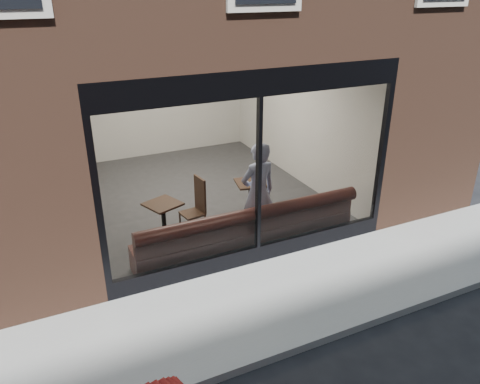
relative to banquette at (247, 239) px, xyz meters
name	(u,v)px	position (x,y,z in m)	size (l,w,h in m)	color
ground	(328,337)	(0.00, -2.45, -0.23)	(120.00, 120.00, 0.00)	black
sidewalk_near	(289,295)	(0.00, -1.45, -0.22)	(40.00, 2.00, 0.01)	gray
kerb_near	(330,336)	(0.00, -2.50, -0.17)	(40.00, 0.10, 0.12)	gray
host_building_pier_right	(279,84)	(3.75, 5.55, 1.38)	(2.50, 12.00, 3.20)	brown
host_building_backfill	(127,77)	(0.00, 8.55, 1.38)	(5.00, 6.00, 3.20)	brown
cafe_floor	(196,194)	(0.00, 2.55, -0.21)	(6.00, 6.00, 0.00)	#2D2D30
cafe_ceiling	(190,45)	(0.00, 2.55, 2.97)	(6.00, 6.00, 0.00)	white
cafe_wall_back	(154,96)	(0.00, 5.54, 1.37)	(5.00, 5.00, 0.00)	beige
cafe_wall_left	(67,141)	(-2.49, 2.55, 1.37)	(6.00, 6.00, 0.00)	beige
cafe_wall_right	(296,112)	(2.49, 2.55, 1.37)	(6.00, 6.00, 0.00)	beige
storefront_kick	(257,253)	(0.00, -0.40, -0.08)	(5.00, 0.10, 0.30)	black
storefront_header	(260,83)	(0.00, -0.40, 2.77)	(5.00, 0.10, 0.40)	black
storefront_mullion	(259,176)	(0.00, -0.40, 1.32)	(0.06, 0.10, 2.50)	black
storefront_glass	(260,177)	(0.00, -0.43, 1.33)	(4.80, 4.80, 0.00)	white
banquette	(247,239)	(0.00, 0.00, 0.00)	(4.00, 0.55, 0.45)	#371914
person	(258,193)	(0.34, 0.25, 0.71)	(0.68, 0.45, 1.86)	#98A2CA
cafe_table_left	(163,204)	(-1.20, 0.92, 0.52)	(0.55, 0.55, 0.04)	black
cafe_table_right	(250,183)	(0.62, 1.11, 0.52)	(0.55, 0.55, 0.04)	black
cafe_chair_left	(192,214)	(-0.54, 1.29, 0.01)	(0.39, 0.39, 0.04)	black
wall_poster	(74,157)	(-2.45, 2.16, 1.19)	(0.02, 0.56, 0.75)	white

